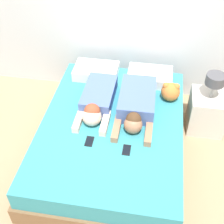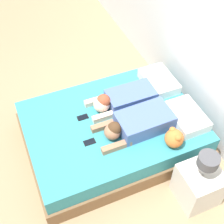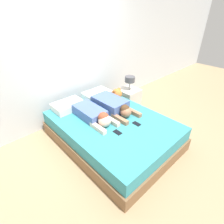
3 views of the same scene
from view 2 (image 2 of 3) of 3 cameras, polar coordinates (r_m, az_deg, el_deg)
ground_plane at (r=4.11m, az=0.00°, el=-5.59°), size 12.00×12.00×0.00m
wall_back at (r=3.71m, az=17.94°, el=12.76°), size 12.00×0.06×2.60m
bed at (r=3.94m, az=0.00°, el=-3.69°), size 1.56×2.12×0.45m
pillow_head_left at (r=4.21m, az=8.56°, el=5.59°), size 0.54×0.37×0.13m
pillow_head_right at (r=3.82m, az=13.39°, el=-0.80°), size 0.54×0.37×0.13m
person_left at (r=3.88m, az=1.71°, el=2.39°), size 0.35×0.87×0.24m
person_right at (r=3.62m, az=4.66°, el=-2.07°), size 0.40×0.92×0.22m
cell_phone_left at (r=3.81m, az=-5.38°, el=-0.98°), size 0.08×0.13×0.01m
cell_phone_right at (r=3.56m, az=-4.14°, el=-5.50°), size 0.08×0.13×0.01m
plush_toy at (r=3.52m, az=11.31°, el=-4.69°), size 0.21×0.21×0.23m
nightstand at (r=3.60m, az=15.60°, el=-12.53°), size 0.42×0.42×0.79m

